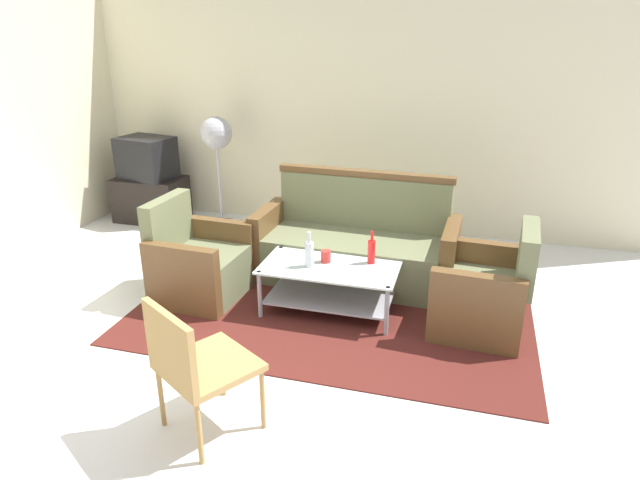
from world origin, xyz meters
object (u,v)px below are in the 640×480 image
(armchair_right, at_px, (483,294))
(cup, at_px, (326,256))
(television, at_px, (147,158))
(couch, at_px, (356,247))
(wicker_chair, at_px, (194,361))
(bottle_red, at_px, (371,251))
(bottle_clear, at_px, (309,253))
(armchair_left, at_px, (199,265))
(pedestal_fan, at_px, (216,139))
(coffee_table, at_px, (330,281))
(tv_stand, at_px, (151,199))

(armchair_right, relative_size, cup, 8.50)
(television, bearing_deg, couch, 171.61)
(cup, bearing_deg, couch, 78.21)
(armchair_right, distance_m, wicker_chair, 2.30)
(armchair_right, distance_m, television, 4.17)
(bottle_red, bearing_deg, cup, -167.40)
(bottle_clear, relative_size, television, 0.44)
(armchair_left, relative_size, bottle_red, 3.09)
(television, bearing_deg, wicker_chair, 136.39)
(pedestal_fan, relative_size, wicker_chair, 1.51)
(bottle_clear, bearing_deg, pedestal_fan, 132.62)
(cup, relative_size, wicker_chair, 0.12)
(bottle_red, xyz_separation_m, television, (-2.95, 1.49, 0.25))
(coffee_table, bearing_deg, couch, 83.66)
(coffee_table, distance_m, bottle_clear, 0.30)
(tv_stand, bearing_deg, wicker_chair, -54.85)
(bottle_red, xyz_separation_m, wicker_chair, (-0.66, -1.76, -0.02))
(bottle_clear, height_order, pedestal_fan, pedestal_fan)
(couch, height_order, bottle_red, couch)
(bottle_red, distance_m, tv_stand, 3.31)
(armchair_right, xyz_separation_m, cup, (-1.25, -0.00, 0.17))
(bottle_red, distance_m, wicker_chair, 1.88)
(wicker_chair, bearing_deg, pedestal_fan, 144.54)
(bottle_red, xyz_separation_m, tv_stand, (-2.95, 1.49, -0.25))
(couch, xyz_separation_m, tv_stand, (-2.71, 0.97, -0.06))
(couch, height_order, armchair_right, couch)
(coffee_table, xyz_separation_m, tv_stand, (-2.64, 1.63, -0.01))
(pedestal_fan, height_order, wicker_chair, pedestal_fan)
(bottle_clear, relative_size, pedestal_fan, 0.23)
(television, bearing_deg, armchair_left, 143.07)
(armchair_left, xyz_separation_m, tv_stand, (-1.48, 1.65, -0.03))
(armchair_left, distance_m, wicker_chair, 1.81)
(cup, bearing_deg, wicker_chair, -100.05)
(couch, relative_size, armchair_left, 2.15)
(coffee_table, distance_m, television, 3.14)
(coffee_table, distance_m, cup, 0.21)
(bottle_clear, bearing_deg, tv_stand, 145.81)
(coffee_table, distance_m, bottle_red, 0.42)
(cup, bearing_deg, pedestal_fan, 136.48)
(wicker_chair, bearing_deg, armchair_left, 148.36)
(armchair_left, relative_size, tv_stand, 1.06)
(pedestal_fan, bearing_deg, cup, -43.52)
(armchair_right, bearing_deg, wicker_chair, 141.35)
(couch, distance_m, television, 2.92)
(couch, height_order, television, television)
(coffee_table, xyz_separation_m, bottle_red, (0.31, 0.14, 0.24))
(pedestal_fan, bearing_deg, armchair_left, -70.77)
(cup, bearing_deg, bottle_clear, -131.06)
(tv_stand, height_order, television, television)
(armchair_left, bearing_deg, armchair_right, 95.10)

